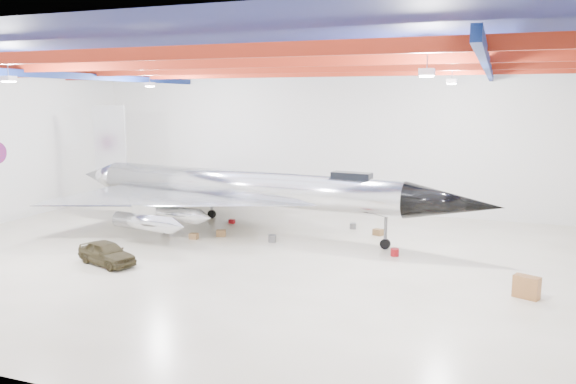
% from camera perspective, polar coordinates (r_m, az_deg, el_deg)
% --- Properties ---
extents(floor, '(40.00, 40.00, 0.00)m').
position_cam_1_polar(floor, '(31.41, -4.06, -6.69)').
color(floor, '#B9AF93').
rests_on(floor, ground).
extents(wall_back, '(40.00, 0.00, 40.00)m').
position_cam_1_polar(wall_back, '(44.38, 3.89, 5.28)').
color(wall_back, silver).
rests_on(wall_back, floor).
extents(ceiling, '(40.00, 40.00, 0.00)m').
position_cam_1_polar(ceiling, '(30.25, -4.31, 13.75)').
color(ceiling, '#0A0F38').
rests_on(ceiling, wall_back).
extents(ceiling_structure, '(39.50, 29.50, 1.08)m').
position_cam_1_polar(ceiling_structure, '(30.21, -4.29, 12.47)').
color(ceiling_structure, maroon).
rests_on(ceiling_structure, ceiling).
extents(jet_aircraft, '(30.24, 18.98, 8.25)m').
position_cam_1_polar(jet_aircraft, '(36.92, -4.71, 0.05)').
color(jet_aircraft, silver).
rests_on(jet_aircraft, floor).
extents(jeep, '(4.01, 2.63, 1.27)m').
position_cam_1_polar(jeep, '(31.50, -17.94, -5.90)').
color(jeep, '#352F1A').
rests_on(jeep, floor).
extents(desk, '(1.22, 0.93, 1.00)m').
position_cam_1_polar(desk, '(27.29, 23.08, -8.87)').
color(desk, brown).
rests_on(desk, floor).
extents(crate_ply, '(0.53, 0.43, 0.37)m').
position_cam_1_polar(crate_ply, '(35.87, -9.55, -4.45)').
color(crate_ply, olive).
rests_on(crate_ply, floor).
extents(toolbox_red, '(0.42, 0.34, 0.28)m').
position_cam_1_polar(toolbox_red, '(39.97, -5.72, -2.98)').
color(toolbox_red, maroon).
rests_on(toolbox_red, floor).
extents(engine_drum, '(0.61, 0.61, 0.44)m').
position_cam_1_polar(engine_drum, '(34.66, -1.61, -4.74)').
color(engine_drum, '#59595B').
rests_on(engine_drum, floor).
extents(parts_bin, '(0.71, 0.64, 0.41)m').
position_cam_1_polar(parts_bin, '(36.79, 9.13, -4.05)').
color(parts_bin, olive).
rests_on(parts_bin, floor).
extents(crate_small, '(0.40, 0.33, 0.27)m').
position_cam_1_polar(crate_small, '(40.96, -11.30, -2.83)').
color(crate_small, '#59595B').
rests_on(crate_small, floor).
extents(tool_chest, '(0.53, 0.53, 0.43)m').
position_cam_1_polar(tool_chest, '(32.21, 10.79, -6.03)').
color(tool_chest, maroon).
rests_on(tool_chest, floor).
extents(oil_barrel, '(0.72, 0.65, 0.41)m').
position_cam_1_polar(oil_barrel, '(36.32, -6.82, -4.17)').
color(oil_barrel, olive).
rests_on(oil_barrel, floor).
extents(spares_box, '(0.57, 0.57, 0.39)m').
position_cam_1_polar(spares_box, '(38.35, 6.61, -3.45)').
color(spares_box, '#59595B').
rests_on(spares_box, floor).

